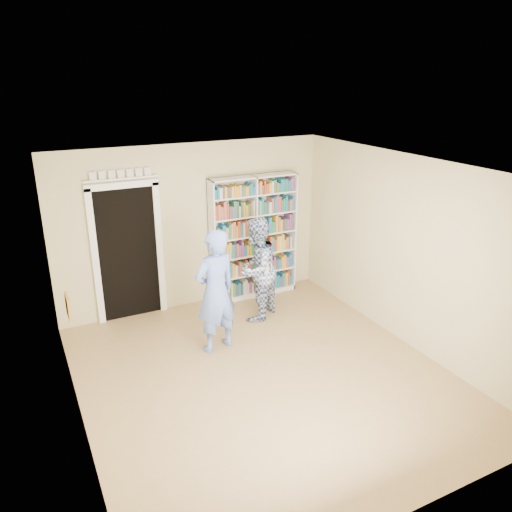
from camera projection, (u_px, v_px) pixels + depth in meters
The scene contains 11 objects.
floor at pixel (264, 376), 6.50m from camera, with size 5.00×5.00×0.00m, color #9F7D4D.
ceiling at pixel (265, 169), 5.57m from camera, with size 5.00×5.00×0.00m, color white.
wall_back at pixel (194, 227), 8.13m from camera, with size 4.50×4.50×0.00m, color beige.
wall_left at pixel (69, 319), 5.09m from camera, with size 5.00×5.00×0.00m, color beige.
wall_right at pixel (407, 252), 6.98m from camera, with size 5.00×5.00×0.00m, color beige.
bookshelf at pixel (253, 237), 8.52m from camera, with size 1.54×0.29×2.12m.
doorway at pixel (127, 247), 7.71m from camera, with size 1.10×0.08×2.43m.
wall_art at pixel (68, 307), 5.25m from camera, with size 0.03×0.25×0.25m, color brown.
man_blue at pixel (216, 291), 6.85m from camera, with size 0.65×0.43×1.78m, color #688AE8.
man_plaid at pixel (256, 269), 7.78m from camera, with size 0.81×0.63×1.66m, color navy.
paper_sheet at pixel (268, 265), 7.61m from camera, with size 0.20×0.01×0.28m, color white.
Camera 1 is at (-2.58, -4.92, 3.72)m, focal length 35.00 mm.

